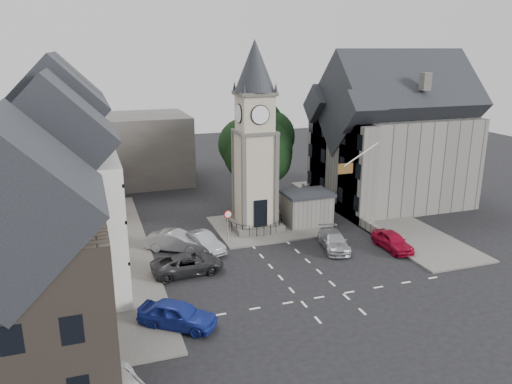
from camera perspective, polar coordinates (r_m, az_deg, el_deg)
name	(u,v)px	position (r m, az deg, el deg)	size (l,w,h in m)	color
ground	(289,264)	(37.75, 3.83, -8.17)	(120.00, 120.00, 0.00)	black
pavement_west	(111,254)	(40.71, -16.20, -6.84)	(6.00, 30.00, 0.14)	#595651
pavement_east	(372,214)	(49.61, 13.11, -2.44)	(6.00, 26.00, 0.14)	#595651
central_island	(271,226)	(45.12, 1.67, -3.88)	(10.00, 8.00, 0.16)	#595651
road_markings	(322,297)	(33.27, 7.55, -11.80)	(20.00, 8.00, 0.01)	silver
clock_tower	(255,139)	(42.53, -0.14, 6.12)	(4.86, 4.86, 16.25)	#4C4944
stone_shelter	(307,208)	(45.42, 5.81, -1.86)	(4.30, 3.30, 3.08)	slate
town_tree	(258,141)	(48.04, 0.20, 5.89)	(7.20, 7.20, 10.80)	black
warning_sign_post	(228,220)	(40.79, -3.23, -3.20)	(0.70, 0.19, 2.85)	black
terrace_pink	(65,150)	(48.53, -21.03, 4.45)	(8.10, 7.60, 12.80)	tan
terrace_cream	(62,170)	(40.70, -21.29, 2.34)	(8.10, 7.60, 12.80)	beige
terrace_tudor	(59,205)	(33.06, -21.60, -1.42)	(8.10, 7.60, 12.00)	silver
building_sw_stone	(18,284)	(25.08, -25.54, -9.48)	(8.60, 7.60, 10.40)	#493E36
backdrop_west	(102,151)	(60.78, -17.23, 4.49)	(20.00, 10.00, 8.00)	#4C4944
east_building	(391,143)	(52.46, 15.17, 5.42)	(14.40, 11.40, 12.60)	slate
east_boundary_wall	(337,207)	(49.78, 9.19, -1.70)	(0.40, 16.00, 0.90)	slate
flagpole	(361,154)	(42.50, 11.93, 4.23)	(3.68, 0.10, 2.74)	white
car_west_blue	(177,314)	(29.86, -8.98, -13.65)	(1.85, 4.60, 1.57)	navy
car_west_silver	(176,241)	(40.24, -9.08, -5.54)	(1.67, 4.80, 1.58)	gray
car_west_grey	(188,264)	(36.21, -7.81, -8.15)	(2.38, 5.16, 1.43)	#2A2A2D
car_island_silver	(203,242)	(39.87, -6.03, -5.73)	(1.54, 4.41, 1.45)	#92959A
car_island_east	(334,241)	(40.58, 8.87, -5.52)	(1.88, 4.63, 1.34)	#A4A6AC
car_east_red	(392,241)	(41.42, 15.32, -5.40)	(1.70, 4.23, 1.44)	maroon
pedestrian	(371,212)	(47.40, 12.98, -2.19)	(0.69, 0.45, 1.90)	#B29F93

